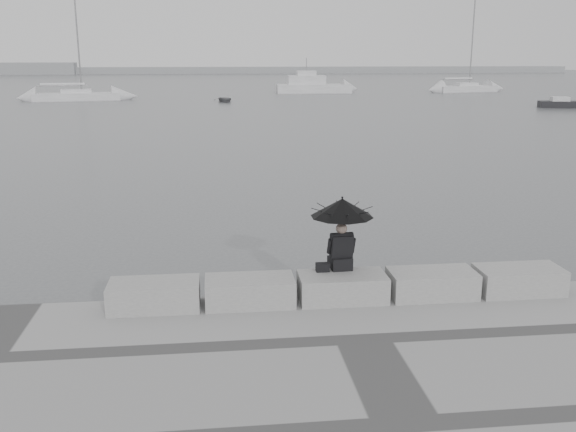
{
  "coord_description": "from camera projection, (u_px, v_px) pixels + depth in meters",
  "views": [
    {
      "loc": [
        -2.26,
        -11.34,
        4.92
      ],
      "look_at": [
        -0.61,
        3.0,
        1.25
      ],
      "focal_mm": 40.0,
      "sensor_mm": 36.0,
      "label": 1
    }
  ],
  "objects": [
    {
      "name": "sailboat_right",
      "position": [
        466.0,
        88.0,
        84.37
      ],
      "size": [
        8.49,
        4.0,
        12.9
      ],
      "rotation": [
        0.0,
        0.0,
        0.2
      ],
      "color": "white",
      "rests_on": "ground"
    },
    {
      "name": "bag",
      "position": [
        323.0,
        267.0,
        11.86
      ],
      "size": [
        0.25,
        0.14,
        0.16
      ],
      "primitive_type": "cube",
      "color": "black",
      "rests_on": "stone_block_centre"
    },
    {
      "name": "stone_block_left",
      "position": [
        250.0,
        291.0,
        11.57
      ],
      "size": [
        1.6,
        0.8,
        0.5
      ],
      "primitive_type": "cube",
      "color": "gray",
      "rests_on": "promenade"
    },
    {
      "name": "ground",
      "position": [
        337.0,
        316.0,
        12.38
      ],
      "size": [
        360.0,
        360.0,
        0.0
      ],
      "primitive_type": "plane",
      "color": "#4F5255",
      "rests_on": "ground"
    },
    {
      "name": "stone_block_centre",
      "position": [
        342.0,
        288.0,
        11.76
      ],
      "size": [
        1.6,
        0.8,
        0.5
      ],
      "primitive_type": "cube",
      "color": "gray",
      "rests_on": "promenade"
    },
    {
      "name": "stone_block_right",
      "position": [
        432.0,
        284.0,
        11.95
      ],
      "size": [
        1.6,
        0.8,
        0.5
      ],
      "primitive_type": "cube",
      "color": "gray",
      "rests_on": "promenade"
    },
    {
      "name": "small_motorboat",
      "position": [
        568.0,
        104.0,
        59.81
      ],
      "size": [
        5.42,
        2.82,
        1.1
      ],
      "rotation": [
        0.0,
        0.0,
        -0.25
      ],
      "color": "black",
      "rests_on": "ground"
    },
    {
      "name": "stone_block_far_left",
      "position": [
        154.0,
        295.0,
        11.39
      ],
      "size": [
        1.6,
        0.8,
        0.5
      ],
      "primitive_type": "cube",
      "color": "gray",
      "rests_on": "promenade"
    },
    {
      "name": "stone_block_far_right",
      "position": [
        519.0,
        280.0,
        12.14
      ],
      "size": [
        1.6,
        0.8,
        0.5
      ],
      "primitive_type": "cube",
      "color": "gray",
      "rests_on": "promenade"
    },
    {
      "name": "seated_person",
      "position": [
        342.0,
        217.0,
        11.77
      ],
      "size": [
        1.17,
        1.17,
        1.39
      ],
      "rotation": [
        0.0,
        0.0,
        0.08
      ],
      "color": "black",
      "rests_on": "stone_block_centre"
    },
    {
      "name": "dinghy",
      "position": [
        225.0,
        99.0,
        67.18
      ],
      "size": [
        3.18,
        1.9,
        0.5
      ],
      "primitive_type": "imported",
      "rotation": [
        0.0,
        0.0,
        0.23
      ],
      "color": "gray",
      "rests_on": "ground"
    },
    {
      "name": "distant_landmass",
      "position": [
        189.0,
        70.0,
        160.02
      ],
      "size": [
        180.0,
        8.0,
        2.8
      ],
      "color": "gray",
      "rests_on": "ground"
    },
    {
      "name": "motor_cruiser",
      "position": [
        314.0,
        86.0,
        82.05
      ],
      "size": [
        9.51,
        2.83,
        4.5
      ],
      "rotation": [
        0.0,
        0.0,
        -0.0
      ],
      "color": "white",
      "rests_on": "ground"
    },
    {
      "name": "sailboat_left",
      "position": [
        77.0,
        96.0,
        68.89
      ],
      "size": [
        9.25,
        3.94,
        12.9
      ],
      "rotation": [
        0.0,
        0.0,
        0.18
      ],
      "color": "white",
      "rests_on": "ground"
    }
  ]
}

